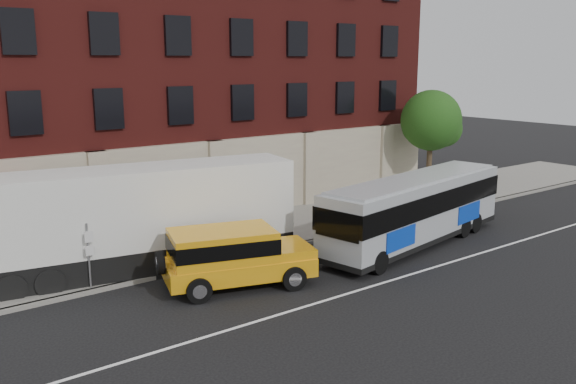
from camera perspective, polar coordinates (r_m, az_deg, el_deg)
ground at (r=22.62m, az=9.05°, el=-8.87°), size 120.00×120.00×0.00m
sidewalk at (r=29.19m, az=-3.81°, el=-3.76°), size 60.00×6.00×0.15m
kerb at (r=26.84m, az=-0.25°, el=-5.16°), size 60.00×0.25×0.15m
lane_line at (r=22.94m, az=8.14°, el=-8.52°), size 60.00×0.12×0.01m
building at (r=34.97m, az=-11.32°, el=11.13°), size 30.00×12.10×15.00m
sign_pole at (r=22.72m, az=-17.95°, el=-5.37°), size 0.30×0.20×2.50m
street_tree at (r=37.76m, az=13.17°, el=6.27°), size 3.60×3.60×6.20m
city_bus at (r=27.65m, az=11.73°, el=-1.43°), size 11.43×4.29×3.06m
yellow_suv at (r=22.26m, az=-5.22°, el=-5.75°), size 5.79×3.68×2.15m
shipping_container at (r=24.23m, az=-13.85°, el=-2.64°), size 12.51×4.58×4.09m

